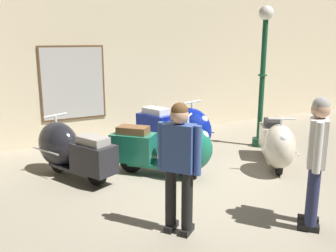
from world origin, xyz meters
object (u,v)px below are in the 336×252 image
at_px(visitor_0, 316,154).
at_px(lamppost, 263,68).
at_px(scooter_1, 169,148).
at_px(scooter_3, 277,144).
at_px(scooter_2, 179,129).
at_px(visitor_1, 179,160).
at_px(scooter_0, 69,149).

bearing_deg(visitor_0, lamppost, -73.38).
height_order(scooter_1, scooter_3, scooter_1).
distance_m(scooter_2, visitor_0, 3.53).
bearing_deg(scooter_1, scooter_3, 28.50).
distance_m(scooter_1, lamppost, 2.99).
bearing_deg(visitor_0, scooter_3, -74.72).
bearing_deg(visitor_0, scooter_1, -25.09).
bearing_deg(scooter_3, scooter_1, -71.75).
relative_size(visitor_0, visitor_1, 1.03).
bearing_deg(scooter_3, lamppost, -174.43).
xyz_separation_m(scooter_0, visitor_1, (0.71, -2.57, 0.46)).
bearing_deg(scooter_3, visitor_0, 2.21).
bearing_deg(scooter_0, scooter_2, -108.21).
bearing_deg(visitor_1, scooter_1, 28.22).
bearing_deg(scooter_1, scooter_2, 98.09).
bearing_deg(scooter_2, scooter_3, 14.90).
height_order(scooter_1, lamppost, lamppost).
height_order(scooter_0, scooter_3, scooter_0).
bearing_deg(scooter_1, visitor_1, -69.42).
bearing_deg(scooter_1, visitor_0, -27.90).
height_order(scooter_2, visitor_1, visitor_1).
relative_size(scooter_3, visitor_1, 1.00).
bearing_deg(visitor_1, scooter_2, 23.08).
relative_size(scooter_1, visitor_0, 0.98).
bearing_deg(scooter_3, visitor_1, -31.67).
height_order(lamppost, visitor_0, lamppost).
xyz_separation_m(scooter_1, visitor_0, (0.73, -2.42, 0.47)).
xyz_separation_m(scooter_0, scooter_2, (2.34, 0.26, 0.04)).
relative_size(scooter_2, visitor_1, 1.19).
bearing_deg(visitor_1, lamppost, -1.73).
xyz_separation_m(scooter_3, lamppost, (0.72, 1.27, 1.26)).
height_order(scooter_1, visitor_0, visitor_0).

